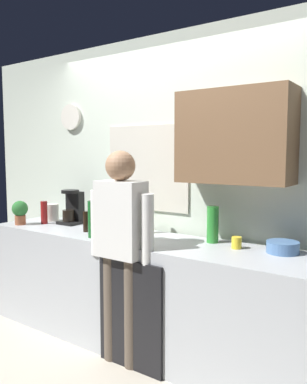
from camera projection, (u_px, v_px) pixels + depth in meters
The scene contains 15 objects.
ground_plane at pixel (122, 362), 2.95m from camera, with size 8.00×8.00×0.00m, color beige.
kitchen_counter at pixel (145, 293), 3.15m from camera, with size 3.13×0.64×0.90m, color #B2B7BC.
dishwasher_panel at pixel (130, 315), 2.83m from camera, with size 0.56×0.02×0.81m, color black.
back_wall_assembly at pixel (179, 180), 3.35m from camera, with size 4.73×0.42×2.60m.
coffee_maker at pixel (73, 209), 3.77m from camera, with size 0.20×0.20×0.33m.
bottle_olive_oil at pixel (149, 219), 3.32m from camera, with size 0.06×0.06×0.25m, color olive.
bottle_clear_soda at pixel (213, 224), 2.96m from camera, with size 0.09×0.09×0.28m, color #2D8C33.
bottle_red_vinegar at pixel (44, 212), 3.76m from camera, with size 0.06×0.06×0.22m, color maroon.
bottle_green_wine at pixel (92, 219), 3.14m from camera, with size 0.07×0.07×0.30m, color #195923.
bottle_dark_sauce at pixel (86, 221), 3.38m from camera, with size 0.06×0.06×0.18m, color black.
cup_yellow_cup at pixel (237, 243), 2.78m from camera, with size 0.07×0.07×0.09m, color yellow.
mixing_bowl at pixel (283, 247), 2.66m from camera, with size 0.22×0.22×0.08m, color #4C72A5.
potted_plant at pixel (20, 211), 3.71m from camera, with size 0.15×0.15×0.23m.
storage_canister at pixel (52, 212), 3.93m from camera, with size 0.14×0.14×0.17m, color silver.
person_at_sink at pixel (121, 239), 2.86m from camera, with size 0.57×0.22×1.60m.
Camera 1 is at (1.80, -2.17, 1.58)m, focal length 36.38 mm.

